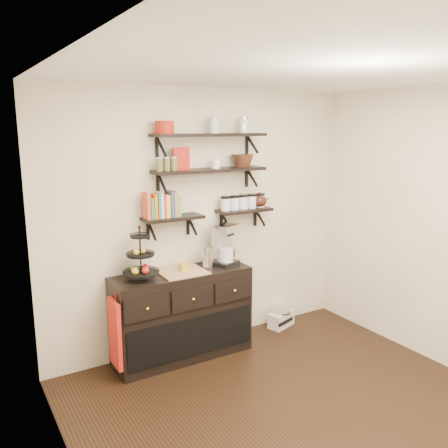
{
  "coord_description": "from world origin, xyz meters",
  "views": [
    {
      "loc": [
        -2.33,
        -2.56,
        2.33
      ],
      "look_at": [
        -0.11,
        1.15,
        1.43
      ],
      "focal_mm": 38.0,
      "sensor_mm": 36.0,
      "label": 1
    }
  ],
  "objects_px": {
    "fruit_stand": "(141,262)",
    "radio": "(281,318)",
    "coffee_maker": "(224,245)",
    "sideboard": "(182,315)"
  },
  "relations": [
    {
      "from": "fruit_stand",
      "to": "coffee_maker",
      "type": "distance_m",
      "value": 0.93
    },
    {
      "from": "sideboard",
      "to": "coffee_maker",
      "type": "xyz_separation_m",
      "value": [
        0.51,
        0.03,
        0.65
      ]
    },
    {
      "from": "fruit_stand",
      "to": "radio",
      "type": "xyz_separation_m",
      "value": [
        1.74,
        0.07,
        -0.97
      ]
    },
    {
      "from": "fruit_stand",
      "to": "radio",
      "type": "relative_size",
      "value": 1.36
    },
    {
      "from": "sideboard",
      "to": "fruit_stand",
      "type": "bearing_deg",
      "value": 179.52
    },
    {
      "from": "radio",
      "to": "coffee_maker",
      "type": "bearing_deg",
      "value": 164.89
    },
    {
      "from": "fruit_stand",
      "to": "coffee_maker",
      "type": "xyz_separation_m",
      "value": [
        0.92,
        0.03,
        0.03
      ]
    },
    {
      "from": "sideboard",
      "to": "radio",
      "type": "relative_size",
      "value": 3.85
    },
    {
      "from": "sideboard",
      "to": "radio",
      "type": "height_order",
      "value": "sideboard"
    },
    {
      "from": "coffee_maker",
      "to": "radio",
      "type": "bearing_deg",
      "value": -16.75
    }
  ]
}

